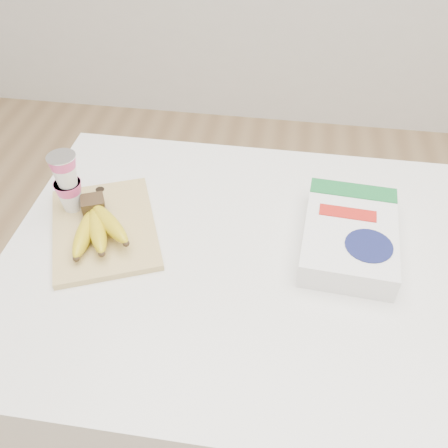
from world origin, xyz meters
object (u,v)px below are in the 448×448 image
cereal_box (349,235)px  table (274,375)px  cutting_board (104,228)px  yogurt_stack (67,181)px  bananas (97,226)px

cereal_box → table: bearing=-147.5°
table → cereal_box: cereal_box is taller
table → cutting_board: bearing=175.6°
yogurt_stack → table: bearing=-9.0°
cutting_board → cereal_box: bearing=-19.0°
table → cutting_board: cutting_board is taller
table → cutting_board: (-0.40, 0.03, 0.45)m
bananas → cereal_box: 0.52m
cutting_board → yogurt_stack: size_ratio=2.07×
table → cereal_box: bearing=28.7°
cutting_board → bananas: size_ratio=1.54×
bananas → yogurt_stack: bearing=138.9°
yogurt_stack → cereal_box: yogurt_stack is taller
bananas → yogurt_stack: 0.12m
table → cereal_box: size_ratio=4.14×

